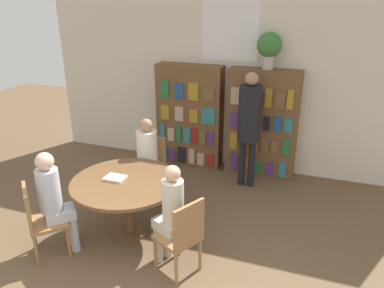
{
  "coord_description": "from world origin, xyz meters",
  "views": [
    {
      "loc": [
        1.44,
        -1.89,
        2.78
      ],
      "look_at": [
        0.0,
        2.19,
        1.05
      ],
      "focal_mm": 35.0,
      "sensor_mm": 36.0,
      "label": 1
    }
  ],
  "objects": [
    {
      "name": "seated_reader_left",
      "position": [
        -0.74,
        2.38,
        0.7
      ],
      "size": [
        0.33,
        0.4,
        1.23
      ],
      "rotation": [
        0.0,
        0.0,
        -2.99
      ],
      "color": "silver",
      "rests_on": "ground_plane"
    },
    {
      "name": "open_book_on_table",
      "position": [
        -0.75,
        1.57,
        0.75
      ],
      "size": [
        0.24,
        0.18,
        0.03
      ],
      "color": "silver",
      "rests_on": "reading_table"
    },
    {
      "name": "wall_back",
      "position": [
        0.0,
        4.02,
        1.51
      ],
      "size": [
        6.4,
        0.07,
        3.0
      ],
      "color": "beige",
      "rests_on": "ground_plane"
    },
    {
      "name": "seated_reader_back",
      "position": [
        -1.19,
        1.0,
        0.71
      ],
      "size": [
        0.4,
        0.4,
        1.25
      ],
      "rotation": [
        0.0,
        0.0,
        -0.79
      ],
      "color": "#B2B7C6",
      "rests_on": "ground_plane"
    },
    {
      "name": "chair_left_side",
      "position": [
        -0.76,
        2.56,
        0.49
      ],
      "size": [
        0.46,
        0.46,
        0.88
      ],
      "rotation": [
        0.0,
        0.0,
        -2.99
      ],
      "color": "olive",
      "rests_on": "ground_plane"
    },
    {
      "name": "seated_reader_right",
      "position": [
        0.11,
        1.21,
        0.67
      ],
      "size": [
        0.39,
        0.35,
        1.22
      ],
      "rotation": [
        0.0,
        0.0,
        1.1
      ],
      "color": "beige",
      "rests_on": "ground_plane"
    },
    {
      "name": "chair_far_side",
      "position": [
        0.27,
        1.12,
        0.49
      ],
      "size": [
        0.54,
        0.54,
        0.88
      ],
      "rotation": [
        0.0,
        0.0,
        1.1
      ],
      "color": "olive",
      "rests_on": "ground_plane"
    },
    {
      "name": "flower_vase",
      "position": [
        0.64,
        3.83,
        2.07
      ],
      "size": [
        0.37,
        0.37,
        0.55
      ],
      "color": "#B7AD9E",
      "rests_on": "bookshelf_right"
    },
    {
      "name": "librarian_standing",
      "position": [
        0.5,
        3.32,
        1.1
      ],
      "size": [
        0.33,
        0.6,
        1.78
      ],
      "color": "black",
      "rests_on": "ground_plane"
    },
    {
      "name": "bookshelf_left",
      "position": [
        -0.62,
        3.82,
        0.86
      ],
      "size": [
        1.11,
        0.34,
        1.74
      ],
      "color": "brown",
      "rests_on": "ground_plane"
    },
    {
      "name": "reading_table",
      "position": [
        -0.61,
        1.58,
        0.63
      ],
      "size": [
        1.31,
        1.31,
        0.73
      ],
      "color": "brown",
      "rests_on": "ground_plane"
    },
    {
      "name": "chair_near_camera",
      "position": [
        -1.32,
        0.87,
        0.49
      ],
      "size": [
        0.57,
        0.57,
        0.88
      ],
      "rotation": [
        0.0,
        0.0,
        -0.79
      ],
      "color": "olive",
      "rests_on": "ground_plane"
    },
    {
      "name": "bookshelf_right",
      "position": [
        0.61,
        3.82,
        0.87
      ],
      "size": [
        1.11,
        0.34,
        1.74
      ],
      "color": "brown",
      "rests_on": "ground_plane"
    }
  ]
}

